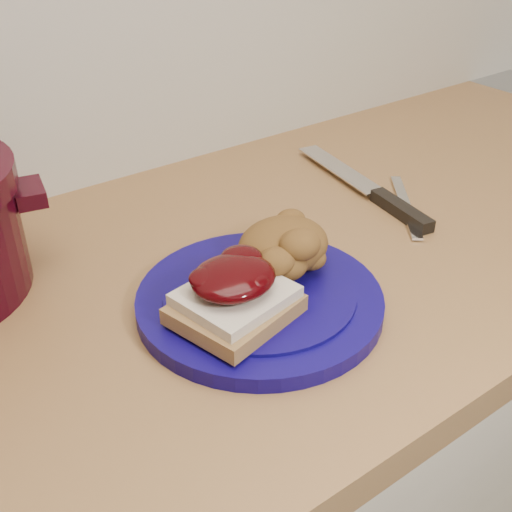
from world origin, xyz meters
TOP-DOWN VIEW (x-y plane):
  - plate at (-0.04, 1.42)m, footprint 0.29×0.29m
  - sandwich at (-0.08, 1.40)m, footprint 0.13×0.12m
  - stuffing_mound at (0.01, 1.44)m, footprint 0.12×0.10m
  - chef_knife at (0.24, 1.51)m, footprint 0.07×0.29m
  - butter_knife at (0.26, 1.48)m, footprint 0.12×0.15m

SIDE VIEW (x-z plane):
  - butter_knife at x=0.26m, z-range 0.90..0.91m
  - chef_knife at x=0.24m, z-range 0.90..0.92m
  - plate at x=-0.04m, z-range 0.90..0.92m
  - sandwich at x=-0.08m, z-range 0.92..0.97m
  - stuffing_mound at x=0.01m, z-range 0.92..0.97m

